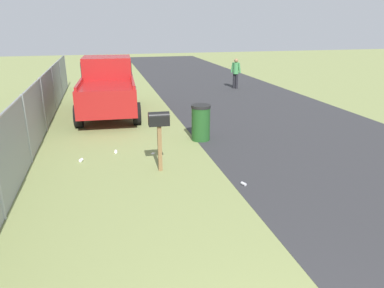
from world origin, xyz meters
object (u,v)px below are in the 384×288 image
(trash_bin, at_px, (201,123))
(pedestrian, at_px, (236,71))
(pickup_truck, at_px, (108,85))
(mailbox, at_px, (159,124))

(trash_bin, relative_size, pedestrian, 0.68)
(trash_bin, height_order, pedestrian, pedestrian)
(pickup_truck, distance_m, pedestrian, 7.70)
(trash_bin, bearing_deg, pickup_truck, 32.00)
(pedestrian, bearing_deg, mailbox, -167.16)
(pedestrian, bearing_deg, pickup_truck, 163.16)
(trash_bin, bearing_deg, mailbox, 142.48)
(mailbox, xyz_separation_m, trash_bin, (2.00, -1.54, -0.60))
(pickup_truck, xyz_separation_m, trash_bin, (-4.03, -2.52, -0.57))
(mailbox, xyz_separation_m, pickup_truck, (6.03, 0.98, -0.03))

